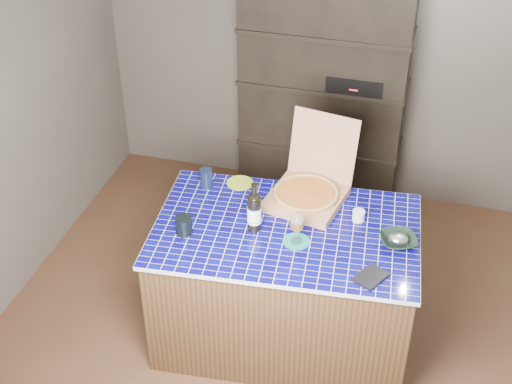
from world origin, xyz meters
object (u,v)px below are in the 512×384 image
(kitchen_island, at_px, (285,282))
(mead_bottle, at_px, (254,211))
(pizza_box, at_px, (308,191))
(bowl, at_px, (398,241))
(wine_glass, at_px, (297,223))
(dvd_case, at_px, (371,277))

(kitchen_island, relative_size, mead_bottle, 5.08)
(pizza_box, relative_size, bowl, 2.90)
(mead_bottle, bearing_deg, wine_glass, -11.41)
(kitchen_island, xyz_separation_m, bowl, (0.64, 0.03, 0.44))
(pizza_box, xyz_separation_m, mead_bottle, (-0.23, -0.37, 0.06))
(dvd_case, bearing_deg, wine_glass, -174.86)
(dvd_case, height_order, bowl, bowl)
(mead_bottle, distance_m, dvd_case, 0.76)
(mead_bottle, relative_size, bowl, 1.56)
(mead_bottle, bearing_deg, bowl, 5.58)
(pizza_box, height_order, bowl, pizza_box)
(bowl, bearing_deg, wine_glass, -166.58)
(pizza_box, distance_m, dvd_case, 0.77)
(dvd_case, bearing_deg, pizza_box, 156.04)
(mead_bottle, relative_size, dvd_case, 1.77)
(dvd_case, bearing_deg, mead_bottle, -170.77)
(kitchen_island, height_order, bowl, bowl)
(mead_bottle, height_order, bowl, mead_bottle)
(pizza_box, bearing_deg, mead_bottle, -112.14)
(pizza_box, distance_m, wine_glass, 0.42)
(mead_bottle, xyz_separation_m, bowl, (0.82, 0.08, -0.10))
(pizza_box, xyz_separation_m, dvd_case, (0.47, -0.61, -0.06))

